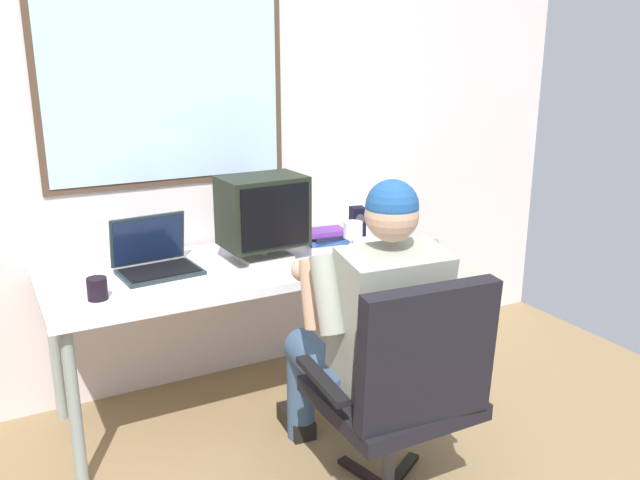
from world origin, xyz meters
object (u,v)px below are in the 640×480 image
object	(u,v)px
desk	(246,274)
laptop	(155,257)
crt_monitor	(263,212)
office_chair	(406,383)
book_stack	(327,236)
cd_case	(386,248)
desk_speaker	(358,221)
person_seated	(371,327)
wine_glass	(353,232)
coffee_mug	(97,289)

from	to	relation	value
desk	laptop	distance (m)	0.42
crt_monitor	office_chair	bearing A→B (deg)	-83.33
crt_monitor	book_stack	distance (m)	0.42
desk	cd_case	xyz separation A→B (m)	(0.67, -0.14, 0.07)
desk_speaker	office_chair	bearing A→B (deg)	-112.69
cd_case	person_seated	bearing A→B (deg)	-127.85
office_chair	desk_speaker	size ratio (longest dim) A/B	6.23
wine_glass	desk	bearing A→B (deg)	165.11
crt_monitor	book_stack	world-z (taller)	crt_monitor
coffee_mug	book_stack	bearing A→B (deg)	12.39
book_stack	laptop	bearing A→B (deg)	-179.21
laptop	cd_case	distance (m)	1.08
desk_speaker	cd_case	distance (m)	0.29
person_seated	desk	bearing A→B (deg)	107.89
wine_glass	person_seated	bearing A→B (deg)	-114.19
cd_case	office_chair	bearing A→B (deg)	-118.82
desk_speaker	coffee_mug	bearing A→B (deg)	-167.11
wine_glass	desk_speaker	xyz separation A→B (m)	(0.19, 0.27, -0.04)
person_seated	book_stack	world-z (taller)	person_seated
desk_speaker	crt_monitor	bearing A→B (deg)	-167.17
person_seated	coffee_mug	size ratio (longest dim) A/B	14.00
coffee_mug	cd_case	bearing A→B (deg)	1.28
desk	crt_monitor	distance (m)	0.29
office_chair	book_stack	world-z (taller)	office_chair
crt_monitor	desk_speaker	size ratio (longest dim) A/B	2.57
laptop	wine_glass	world-z (taller)	laptop
person_seated	book_stack	distance (m)	0.83
book_stack	coffee_mug	bearing A→B (deg)	-167.61
person_seated	coffee_mug	bearing A→B (deg)	149.26
office_chair	cd_case	size ratio (longest dim) A/B	6.48
person_seated	laptop	xyz separation A→B (m)	(-0.62, 0.78, 0.15)
crt_monitor	coffee_mug	world-z (taller)	crt_monitor
laptop	cd_case	world-z (taller)	laptop
desk	person_seated	world-z (taller)	person_seated
cd_case	coffee_mug	world-z (taller)	coffee_mug
laptop	desk_speaker	xyz separation A→B (m)	(1.07, 0.07, 0.01)
person_seated	cd_case	distance (m)	0.73
laptop	coffee_mug	size ratio (longest dim) A/B	4.04
office_chair	wine_glass	distance (m)	0.94
book_stack	wine_glass	bearing A→B (deg)	-84.00
wine_glass	cd_case	size ratio (longest dim) A/B	1.09
office_chair	book_stack	size ratio (longest dim) A/B	4.25
desk_speaker	person_seated	bearing A→B (deg)	-117.84
desk	person_seated	xyz separation A→B (m)	(0.23, -0.71, -0.03)
coffee_mug	office_chair	bearing A→B (deg)	-42.30
crt_monitor	book_stack	size ratio (longest dim) A/B	1.75
person_seated	coffee_mug	xyz separation A→B (m)	(-0.90, 0.54, 0.13)
crt_monitor	cd_case	xyz separation A→B (m)	(0.57, -0.15, -0.21)
wine_glass	book_stack	bearing A→B (deg)	96.00
desk	coffee_mug	world-z (taller)	coffee_mug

